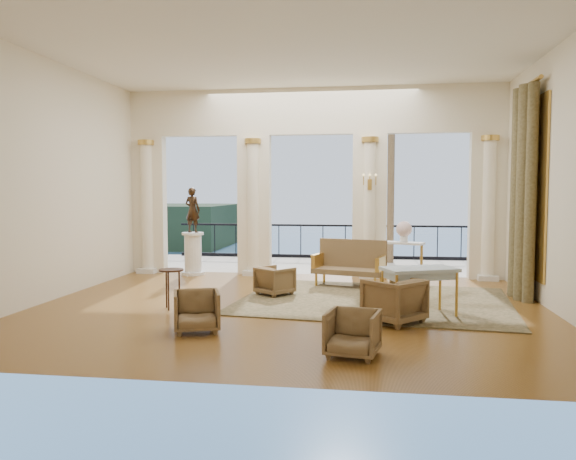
% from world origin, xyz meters
% --- Properties ---
extents(floor, '(9.00, 9.00, 0.00)m').
position_xyz_m(floor, '(0.00, 0.00, 0.00)').
color(floor, '#4A270A').
rests_on(floor, ground).
extents(room_walls, '(9.00, 9.00, 9.00)m').
position_xyz_m(room_walls, '(0.00, -1.12, 2.88)').
color(room_walls, white).
rests_on(room_walls, ground).
extents(arcade, '(9.00, 0.56, 4.50)m').
position_xyz_m(arcade, '(-0.00, 3.82, 2.58)').
color(arcade, '#F4EAC7').
rests_on(arcade, ground).
extents(terrace, '(10.00, 3.60, 0.10)m').
position_xyz_m(terrace, '(0.00, 5.80, -0.05)').
color(terrace, '#A4998A').
rests_on(terrace, ground).
extents(balustrade, '(9.00, 0.06, 1.03)m').
position_xyz_m(balustrade, '(0.00, 7.40, 0.41)').
color(balustrade, black).
rests_on(balustrade, terrace).
extents(palm_tree, '(2.00, 2.00, 4.50)m').
position_xyz_m(palm_tree, '(2.00, 6.60, 4.09)').
color(palm_tree, '#4C3823').
rests_on(palm_tree, terrace).
extents(headland, '(22.00, 18.00, 6.00)m').
position_xyz_m(headland, '(-30.00, 70.00, -3.00)').
color(headland, black).
rests_on(headland, sea).
extents(sea, '(160.00, 160.00, 0.00)m').
position_xyz_m(sea, '(0.00, 60.00, -6.00)').
color(sea, '#2E648F').
rests_on(sea, ground).
extents(curtain, '(0.33, 1.40, 4.09)m').
position_xyz_m(curtain, '(4.28, 1.50, 2.02)').
color(curtain, '#4B4223').
rests_on(curtain, ground).
extents(window_frame, '(0.04, 1.60, 3.40)m').
position_xyz_m(window_frame, '(4.47, 1.50, 2.10)').
color(window_frame, gold).
rests_on(window_frame, room_walls).
extents(wall_sconce, '(0.30, 0.11, 0.33)m').
position_xyz_m(wall_sconce, '(1.40, 3.51, 2.23)').
color(wall_sconce, gold).
rests_on(wall_sconce, arcade).
extents(rug, '(5.28, 4.32, 0.02)m').
position_xyz_m(rug, '(1.50, 0.80, 0.01)').
color(rug, '#2A2E18').
rests_on(rug, ground).
extents(armchair_a, '(0.81, 0.79, 0.67)m').
position_xyz_m(armchair_a, '(-1.08, -1.88, 0.33)').
color(armchair_a, '#3F341C').
rests_on(armchair_a, ground).
extents(armchair_b, '(0.72, 0.69, 0.64)m').
position_xyz_m(armchair_b, '(1.21, -2.80, 0.32)').
color(armchair_b, '#3F341C').
rests_on(armchair_b, ground).
extents(armchair_c, '(1.04, 1.04, 0.78)m').
position_xyz_m(armchair_c, '(1.79, -0.93, 0.39)').
color(armchair_c, '#3F341C').
rests_on(armchair_c, ground).
extents(armchair_d, '(0.83, 0.82, 0.63)m').
position_xyz_m(armchair_d, '(-0.43, 1.13, 0.31)').
color(armchair_d, '#3F341C').
rests_on(armchair_d, ground).
extents(settee, '(1.63, 1.03, 1.00)m').
position_xyz_m(settee, '(1.00, 2.40, 0.49)').
color(settee, '#3F341C').
rests_on(settee, ground).
extents(game_table, '(1.32, 1.03, 0.80)m').
position_xyz_m(game_table, '(2.22, -0.36, 0.72)').
color(game_table, '#A3BDCD').
rests_on(game_table, ground).
extents(pedestal, '(0.57, 0.57, 1.04)m').
position_xyz_m(pedestal, '(-2.87, 3.50, 0.50)').
color(pedestal, silver).
rests_on(pedestal, ground).
extents(statue, '(0.45, 0.36, 1.09)m').
position_xyz_m(statue, '(-2.87, 3.50, 1.59)').
color(statue, black).
rests_on(statue, pedestal).
extents(console_table, '(0.98, 0.66, 0.87)m').
position_xyz_m(console_table, '(2.20, 3.55, 0.72)').
color(console_table, silver).
rests_on(console_table, ground).
extents(urn, '(0.37, 0.37, 0.48)m').
position_xyz_m(urn, '(2.20, 3.55, 1.15)').
color(urn, white).
rests_on(urn, console_table).
extents(side_table, '(0.43, 0.43, 0.70)m').
position_xyz_m(side_table, '(-2.00, -0.40, 0.60)').
color(side_table, black).
rests_on(side_table, ground).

